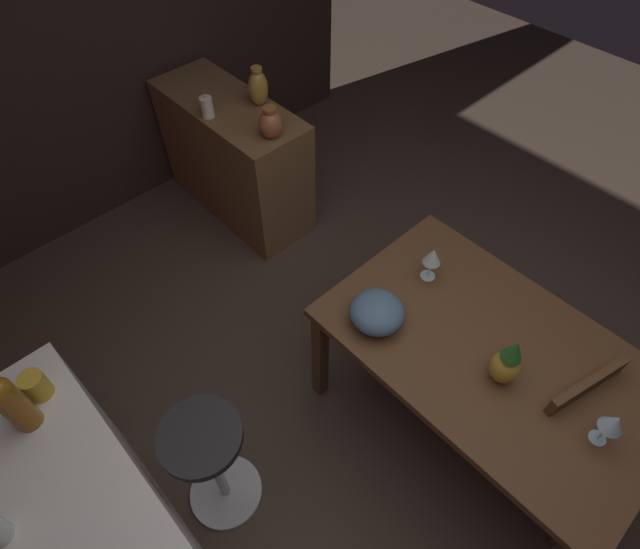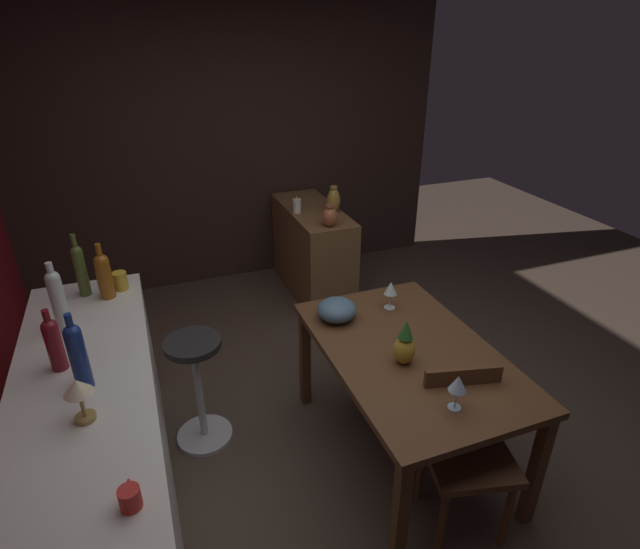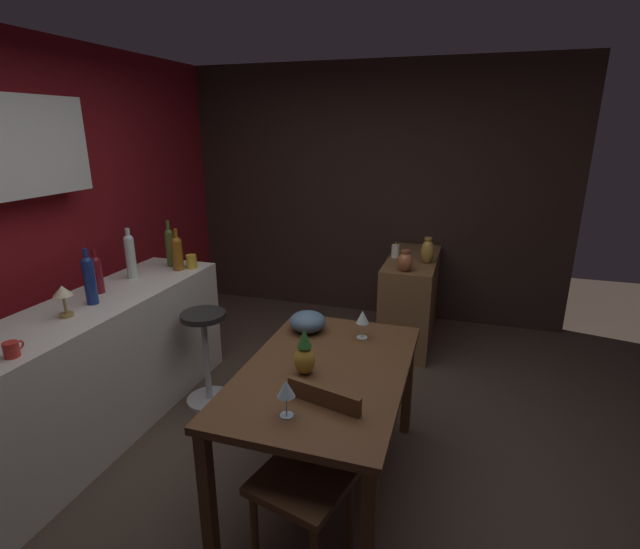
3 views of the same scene
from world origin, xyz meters
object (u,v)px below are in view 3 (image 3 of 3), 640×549
at_px(wine_glass_right, 363,318).
at_px(wine_bottle_ruby, 97,273).
at_px(bar_stool, 206,355).
at_px(cup_mustard, 192,261).
at_px(cup_red, 12,349).
at_px(counter_lamp, 63,295).
at_px(dining_table, 325,382).
at_px(pillar_candle_tall, 395,251).
at_px(wine_glass_left, 286,389).
at_px(pineapple_centerpiece, 304,355).
at_px(wine_bottle_olive, 170,246).
at_px(wine_bottle_clear, 130,254).
at_px(sideboard_cabinet, 410,299).
at_px(chair_near_window, 310,468).
at_px(fruit_bowl, 308,322).
at_px(vase_brass, 427,251).
at_px(wine_bottle_amber, 177,252).
at_px(wine_bottle_cobalt, 89,278).
at_px(vase_copper, 405,261).

xyz_separation_m(wine_glass_right, wine_bottle_ruby, (-0.18, 1.78, 0.17)).
height_order(bar_stool, wine_glass_right, wine_glass_right).
height_order(wine_glass_right, cup_mustard, cup_mustard).
relative_size(cup_red, counter_lamp, 0.55).
relative_size(dining_table, pillar_candle_tall, 9.38).
bearing_deg(wine_glass_left, pineapple_centerpiece, 7.20).
relative_size(wine_bottle_olive, wine_bottle_ruby, 1.22).
bearing_deg(bar_stool, wine_bottle_clear, 84.83).
bearing_deg(sideboard_cabinet, cup_red, 149.16).
bearing_deg(wine_bottle_ruby, cup_red, -163.02).
bearing_deg(pineapple_centerpiece, wine_glass_right, -20.57).
xyz_separation_m(chair_near_window, fruit_bowl, (0.87, 0.31, 0.33)).
xyz_separation_m(bar_stool, vase_brass, (1.39, -1.42, 0.55)).
bearing_deg(counter_lamp, bar_stool, -35.48).
bearing_deg(fruit_bowl, wine_bottle_ruby, 96.91).
bearing_deg(pillar_candle_tall, sideboard_cabinet, -74.86).
distance_m(chair_near_window, wine_bottle_ruby, 1.96).
bearing_deg(wine_bottle_clear, vase_brass, -56.50).
bearing_deg(fruit_bowl, wine_bottle_clear, 83.31).
xyz_separation_m(chair_near_window, pillar_candle_tall, (2.49, 0.01, 0.41)).
height_order(dining_table, pillar_candle_tall, pillar_candle_tall).
bearing_deg(vase_brass, wine_bottle_amber, 120.23).
distance_m(fruit_bowl, wine_bottle_amber, 1.32).
bearing_deg(fruit_bowl, cup_mustard, 65.61).
height_order(fruit_bowl, cup_mustard, cup_mustard).
distance_m(bar_stool, wine_glass_left, 1.52).
height_order(wine_glass_right, wine_bottle_clear, wine_bottle_clear).
height_order(bar_stool, cup_mustard, cup_mustard).
distance_m(wine_bottle_cobalt, cup_red, 0.73).
distance_m(sideboard_cabinet, chair_near_window, 2.54).
relative_size(sideboard_cabinet, chair_near_window, 1.32).
height_order(pineapple_centerpiece, pillar_candle_tall, pineapple_centerpiece).
height_order(wine_bottle_amber, counter_lamp, wine_bottle_amber).
bearing_deg(cup_mustard, wine_glass_right, -108.98).
distance_m(wine_bottle_amber, pillar_candle_tall, 1.93).
bearing_deg(wine_bottle_clear, wine_bottle_olive, -13.38).
height_order(pineapple_centerpiece, wine_bottle_cobalt, wine_bottle_cobalt).
bearing_deg(vase_brass, counter_lamp, 137.44).
bearing_deg(vase_copper, cup_mustard, 113.37).
height_order(pineapple_centerpiece, vase_brass, vase_brass).
bearing_deg(wine_glass_right, sideboard_cabinet, -3.74).
bearing_deg(vase_brass, wine_glass_left, 170.74).
distance_m(pineapple_centerpiece, fruit_bowl, 0.53).
bearing_deg(vase_copper, vase_brass, -27.34).
distance_m(dining_table, cup_mustard, 1.71).
height_order(sideboard_cabinet, wine_bottle_amber, wine_bottle_amber).
relative_size(pineapple_centerpiece, cup_mustard, 2.17).
xyz_separation_m(wine_glass_right, wine_bottle_cobalt, (-0.36, 1.67, 0.20)).
xyz_separation_m(chair_near_window, wine_bottle_clear, (1.04, 1.74, 0.61)).
bearing_deg(counter_lamp, wine_bottle_clear, 8.98).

